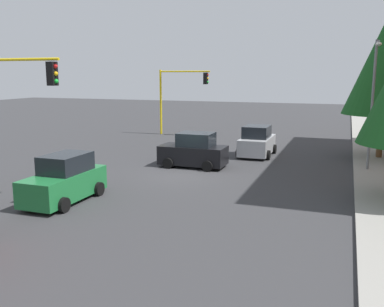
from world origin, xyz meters
TOP-DOWN VIEW (x-y plane):
  - ground_plane at (0.00, 0.00)m, footprint 120.00×120.00m
  - traffic_signal_far_right at (-14.00, -5.69)m, footprint 0.36×4.59m
  - traffic_signal_near_right at (6.00, -5.74)m, footprint 0.36×4.59m
  - street_lamp_curbside at (-3.61, 9.20)m, footprint 2.15×0.28m
  - car_green at (6.21, -2.89)m, footprint 4.01×1.96m
  - car_black at (-2.00, -0.13)m, footprint 2.06×3.76m
  - car_silver at (-6.62, 2.59)m, footprint 3.82×2.11m

SIDE VIEW (x-z plane):
  - ground_plane at x=0.00m, z-range 0.00..0.00m
  - car_black at x=-2.00m, z-range -0.09..1.88m
  - car_green at x=6.21m, z-range -0.09..1.88m
  - car_silver at x=-6.62m, z-range -0.09..1.88m
  - traffic_signal_far_right at x=-14.00m, z-range 1.17..6.79m
  - traffic_signal_near_right at x=6.00m, z-range 1.22..7.21m
  - street_lamp_curbside at x=-3.61m, z-range 0.85..7.85m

